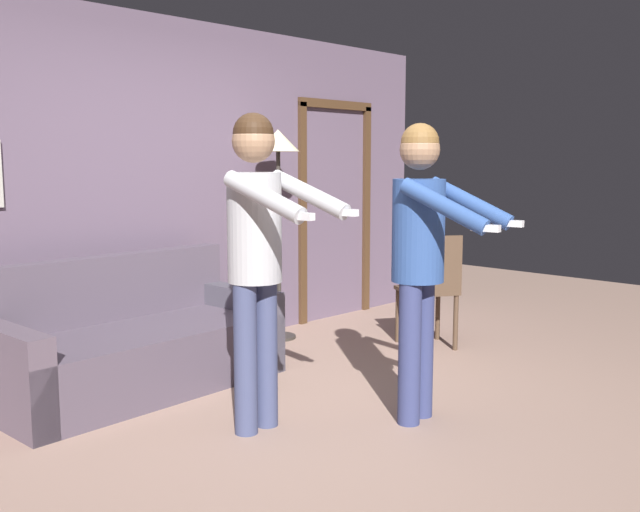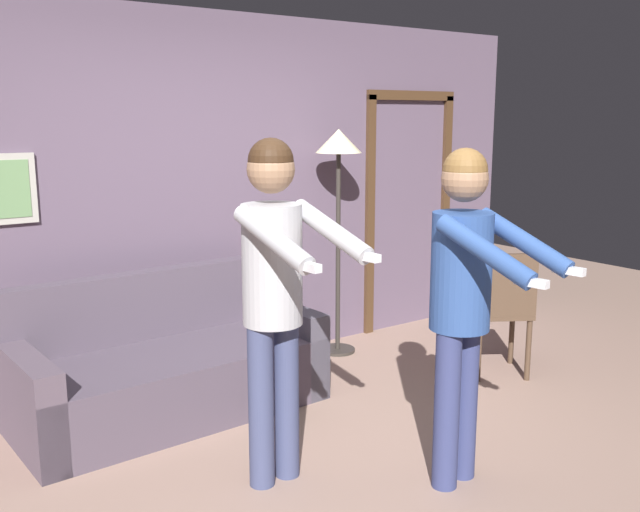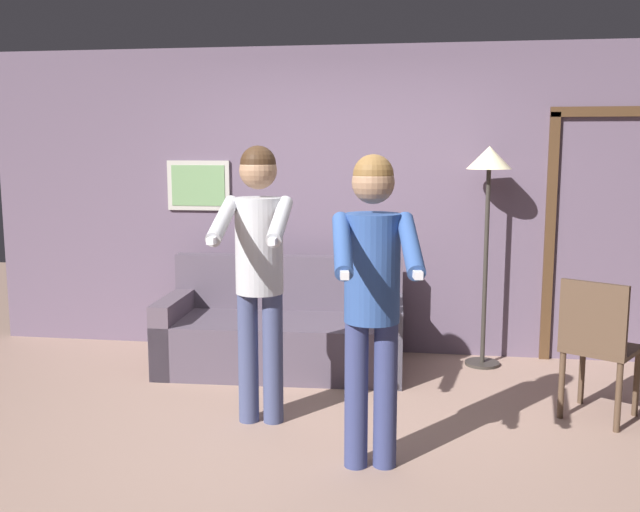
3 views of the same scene
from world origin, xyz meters
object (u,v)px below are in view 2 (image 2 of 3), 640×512
at_px(person_standing_right, 464,286).
at_px(torchiere_lamp, 338,165).
at_px(dining_chair_distant, 501,306).
at_px(couch, 168,370).
at_px(person_standing_left, 275,279).

bearing_deg(person_standing_right, torchiere_lamp, 69.51).
height_order(torchiere_lamp, dining_chair_distant, torchiere_lamp).
distance_m(torchiere_lamp, dining_chair_distant, 1.61).
bearing_deg(person_standing_right, couch, 116.13).
height_order(couch, torchiere_lamp, torchiere_lamp).
height_order(couch, person_standing_right, person_standing_right).
bearing_deg(torchiere_lamp, dining_chair_distant, -61.19).
xyz_separation_m(torchiere_lamp, person_standing_right, (-0.76, -2.03, -0.45)).
xyz_separation_m(person_standing_left, dining_chair_distant, (2.13, 0.35, -0.56)).
distance_m(couch, torchiere_lamp, 2.03).
xyz_separation_m(couch, person_standing_right, (0.84, -1.71, 0.77)).
xyz_separation_m(person_standing_right, dining_chair_distant, (1.38, 0.90, -0.52)).
distance_m(couch, person_standing_left, 1.41).
distance_m(couch, dining_chair_distant, 2.37).
bearing_deg(couch, torchiere_lamp, 11.28).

